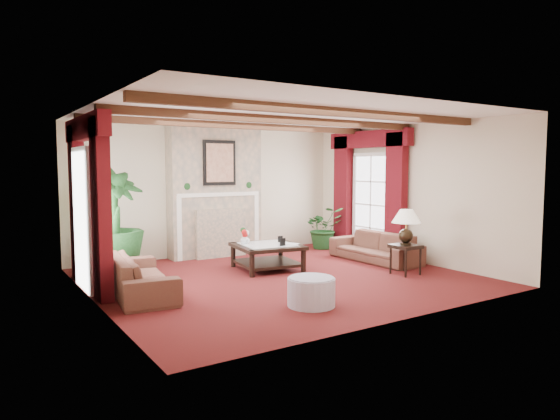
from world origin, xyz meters
TOP-DOWN VIEW (x-y plane):
  - floor at (0.00, 0.00)m, footprint 6.00×6.00m
  - ceiling at (0.00, 0.00)m, footprint 6.00×6.00m
  - back_wall at (0.00, 2.75)m, footprint 6.00×0.02m
  - left_wall at (-3.00, 0.00)m, footprint 0.02×5.50m
  - right_wall at (3.00, 0.00)m, footprint 0.02×5.50m
  - ceiling_beams at (0.00, 0.00)m, footprint 6.00×3.00m
  - fireplace at (0.00, 2.55)m, footprint 2.00×0.52m
  - french_door_left at (-2.97, 1.00)m, footprint 0.10×1.10m
  - french_door_right at (2.97, 1.00)m, footprint 0.10×1.10m
  - curtains_left at (-2.86, 1.00)m, footprint 0.20×2.40m
  - curtains_right at (2.86, 1.00)m, footprint 0.20×2.40m
  - sofa_left at (-2.32, 0.21)m, footprint 2.10×1.07m
  - sofa_right at (2.38, 0.25)m, footprint 1.96×0.67m
  - potted_palm at (-2.30, 1.83)m, footprint 2.52×2.71m
  - small_plant at (2.45, 2.01)m, footprint 1.33×1.38m
  - coffee_table at (0.17, 0.72)m, footprint 1.27×1.27m
  - side_table at (1.97, -0.93)m, footprint 0.54×0.54m
  - ottoman at (-0.58, -1.64)m, footprint 0.65×0.65m
  - table_lamp at (1.97, -0.93)m, footprint 0.50×0.50m
  - flower_vase at (-0.14, 1.00)m, footprint 0.30×0.31m
  - book at (0.42, 0.43)m, footprint 0.22×0.18m
  - photo_frame_a at (0.28, 0.39)m, footprint 0.11×0.02m
  - photo_frame_b at (0.49, 0.78)m, footprint 0.10×0.03m

SIDE VIEW (x-z plane):
  - floor at x=0.00m, z-range 0.00..0.00m
  - ottoman at x=-0.58m, z-range 0.00..0.38m
  - coffee_table at x=0.17m, z-range 0.00..0.46m
  - side_table at x=1.97m, z-range 0.00..0.52m
  - small_plant at x=2.45m, z-range 0.00..0.75m
  - sofa_right at x=2.38m, z-range 0.00..0.76m
  - sofa_left at x=-2.32m, z-range 0.00..0.77m
  - photo_frame_b at x=0.49m, z-range 0.46..0.58m
  - potted_palm at x=-2.30m, z-range 0.00..1.06m
  - photo_frame_a at x=0.28m, z-range 0.46..0.61m
  - flower_vase at x=-0.14m, z-range 0.46..0.63m
  - book at x=0.42m, z-range 0.46..0.74m
  - table_lamp at x=1.97m, z-range 0.52..1.16m
  - back_wall at x=0.00m, z-range 0.00..2.70m
  - left_wall at x=-3.00m, z-range 0.00..2.70m
  - right_wall at x=3.00m, z-range 0.00..2.70m
  - french_door_left at x=-2.97m, z-range 1.05..3.21m
  - french_door_right at x=2.97m, z-range 1.05..3.21m
  - curtains_left at x=-2.86m, z-range 1.28..3.83m
  - curtains_right at x=2.86m, z-range 1.28..3.83m
  - ceiling_beams at x=0.00m, z-range 2.58..2.70m
  - ceiling at x=0.00m, z-range 2.70..2.70m
  - fireplace at x=0.00m, z-range 1.35..4.05m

